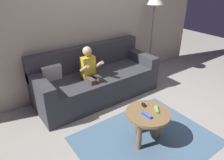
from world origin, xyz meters
TOP-DOWN VIEW (x-y plane):
  - ground_plane at (0.00, 0.00)m, footprint 10.21×10.21m
  - wall_back at (0.00, 1.72)m, footprint 5.10×0.05m
  - couch at (-0.16, 1.33)m, footprint 2.05×0.80m
  - person_seated_on_couch at (-0.34, 1.15)m, footprint 0.30×0.37m
  - coffee_table at (-0.24, 0.01)m, footprint 0.54×0.54m
  - area_rug at (-0.24, 0.01)m, footprint 1.66×1.29m
  - game_remote_blue_near_edge at (-0.31, -0.04)m, footprint 0.05×0.14m
  - nunchuk_black at (-0.19, 0.14)m, footprint 0.07×0.10m
  - game_remote_lime_far_corner at (-0.13, -0.02)m, footprint 0.11×0.13m
  - floor_lamp at (1.19, 1.40)m, footprint 0.32×0.32m

SIDE VIEW (x-z plane):
  - ground_plane at x=0.00m, z-range 0.00..0.00m
  - area_rug at x=-0.24m, z-range 0.00..0.01m
  - couch at x=-0.16m, z-range -0.12..0.71m
  - coffee_table at x=-0.24m, z-range 0.14..0.57m
  - game_remote_blue_near_edge at x=-0.31m, z-range 0.44..0.46m
  - game_remote_lime_far_corner at x=-0.13m, z-range 0.44..0.46m
  - nunchuk_black at x=-0.19m, z-range 0.43..0.48m
  - person_seated_on_couch at x=-0.34m, z-range 0.07..1.01m
  - wall_back at x=0.00m, z-range 0.00..2.50m
  - floor_lamp at x=1.19m, z-range 0.58..2.18m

